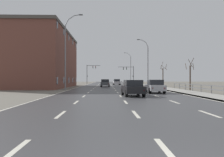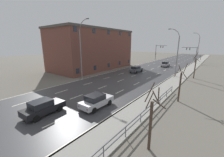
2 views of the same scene
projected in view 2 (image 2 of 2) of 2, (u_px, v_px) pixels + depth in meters
name	position (u px, v px, depth m)	size (l,w,h in m)	color
ground_plane	(149.00, 71.00, 37.85)	(160.00, 160.00, 0.12)	#666056
road_asphalt_strip	(163.00, 65.00, 47.07)	(14.00, 120.00, 0.03)	#3D3D3F
sidewalk_right	(191.00, 67.00, 42.09)	(3.00, 120.00, 0.12)	gray
guardrail	(126.00, 130.00, 10.64)	(0.07, 25.90, 1.00)	#515459
street_lamp_midground	(177.00, 54.00, 29.53)	(2.47, 0.24, 10.16)	slate
street_lamp_distant	(198.00, 48.00, 55.05)	(2.53, 0.24, 11.21)	slate
street_lamp_left_bank	(81.00, 51.00, 27.87)	(2.76, 0.24, 11.56)	slate
traffic_signal_right	(193.00, 52.00, 51.42)	(5.29, 0.36, 5.90)	#38383A
traffic_signal_left	(158.00, 50.00, 60.55)	(4.65, 0.36, 6.47)	#38383A
car_distant	(96.00, 101.00, 15.82)	(1.89, 4.13, 1.57)	#B7B7BC
car_far_left	(136.00, 69.00, 35.20)	(1.96, 4.16, 1.57)	#474C51
car_near_left	(165.00, 64.00, 43.94)	(1.95, 4.16, 1.57)	#B7B7BC
car_far_right	(43.00, 107.00, 14.20)	(2.02, 4.20, 1.57)	black
brick_building	(93.00, 49.00, 40.19)	(11.86, 23.97, 10.99)	brown
bare_tree_near	(151.00, 121.00, 9.11)	(1.30, 1.38, 4.70)	#423328
bare_tree_mid	(180.00, 85.00, 17.10)	(1.40, 1.47, 4.89)	#423328
bare_tree_far	(195.00, 67.00, 28.66)	(1.34, 1.39, 5.48)	#423328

